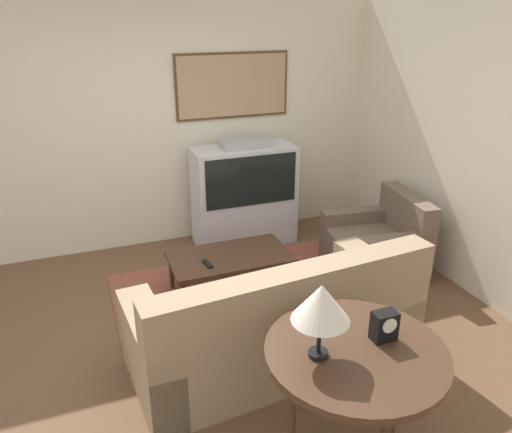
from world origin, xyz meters
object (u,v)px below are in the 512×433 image
(table_lamp, at_px, (321,304))
(mantel_clock, at_px, (384,326))
(tv, at_px, (244,195))
(couch, at_px, (277,324))
(console_table, at_px, (356,361))
(coffee_table, at_px, (230,259))
(armchair, at_px, (377,246))

(table_lamp, bearing_deg, mantel_clock, -0.14)
(tv, bearing_deg, couch, -102.94)
(tv, relative_size, table_lamp, 2.81)
(couch, relative_size, mantel_clock, 12.68)
(couch, distance_m, console_table, 1.08)
(console_table, height_order, table_lamp, table_lamp)
(tv, distance_m, coffee_table, 1.17)
(console_table, relative_size, mantel_clock, 5.77)
(couch, bearing_deg, mantel_clock, 98.17)
(tv, bearing_deg, coffee_table, -116.33)
(console_table, distance_m, mantel_clock, 0.25)
(tv, xyz_separation_m, mantel_clock, (-0.26, -3.07, 0.32))
(tv, distance_m, couch, 2.17)
(coffee_table, bearing_deg, console_table, -88.29)
(coffee_table, distance_m, console_table, 2.11)
(coffee_table, distance_m, table_lamp, 2.19)
(console_table, height_order, mantel_clock, mantel_clock)
(console_table, bearing_deg, table_lamp, 171.48)
(coffee_table, bearing_deg, table_lamp, -94.39)
(tv, xyz_separation_m, coffee_table, (-0.51, -1.03, -0.22))
(armchair, xyz_separation_m, mantel_clock, (-1.31, -1.95, 0.63))
(tv, xyz_separation_m, armchair, (1.05, -1.12, -0.31))
(armchair, distance_m, mantel_clock, 2.43)
(coffee_table, bearing_deg, mantel_clock, -83.04)
(table_lamp, distance_m, mantel_clock, 0.47)
(table_lamp, bearing_deg, tv, 77.79)
(tv, xyz_separation_m, console_table, (-0.45, -3.10, 0.16))
(tv, height_order, console_table, tv)
(tv, bearing_deg, armchair, -46.89)
(coffee_table, relative_size, mantel_clock, 6.38)
(couch, height_order, armchair, couch)
(couch, relative_size, console_table, 2.20)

